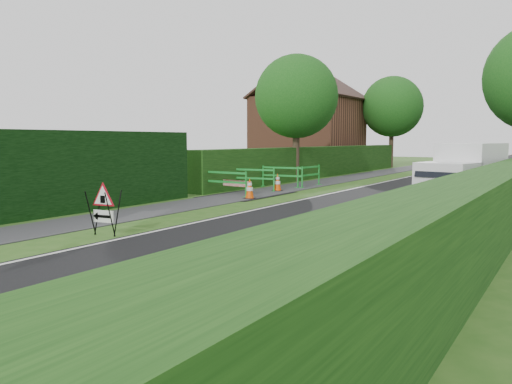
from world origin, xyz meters
The scene contains 20 objects.
ground centered at (0.00, 0.00, 0.00)m, with size 120.00×120.00×0.00m, color #264E16.
road_surface centered at (2.50, 35.00, 0.00)m, with size 6.00×90.00×0.02m, color black.
footpath centered at (-3.00, 35.00, 0.01)m, with size 2.00×90.00×0.02m, color #2D2D30.
hedge_west_far centered at (-5.00, 22.00, 0.00)m, with size 1.00×24.00×1.80m, color #14380F.
house_west centered at (-10.00, 30.00, 2.90)m, with size 7.50×7.40×7.88m.
tree_nw centered at (-4.60, 18.00, 4.48)m, with size 4.40×4.40×6.70m.
tree_fw centered at (-4.60, 34.00, 4.83)m, with size 4.80×4.80×7.24m.
triangle_sign centered at (-0.97, 2.00, 0.73)m, with size 0.82×0.82×1.05m.
works_van centered at (4.52, 14.51, 1.11)m, with size 2.61×4.82×2.09m.
traffic_cone_0 centered at (5.47, 11.26, 0.39)m, with size 0.38×0.38×0.79m.
traffic_cone_1 centered at (4.87, 12.96, 0.39)m, with size 0.38×0.38×0.79m.
traffic_cone_2 centered at (5.30, 15.90, 0.39)m, with size 0.38×0.38×0.79m.
traffic_cone_3 centered at (-2.19, 9.92, 0.39)m, with size 0.38×0.38×0.79m.
traffic_cone_4 centered at (-2.76, 12.94, 0.39)m, with size 0.38×0.38×0.79m.
ped_barrier_0 centered at (-3.60, 10.32, 0.63)m, with size 2.07×0.43×1.00m.
ped_barrier_1 centered at (-3.75, 12.48, 0.63)m, with size 2.09×0.68×1.00m.
ped_barrier_2 centered at (-3.45, 14.56, 0.63)m, with size 2.08×0.55×1.00m.
ped_barrier_3 centered at (-2.61, 15.62, 0.63)m, with size 0.45×2.07×1.00m.
redwhite_plank centered at (-3.50, 10.96, 0.00)m, with size 1.50×0.04×0.25m, color red.
hatchback_car centered at (2.14, 27.67, 0.66)m, with size 1.56×3.87×1.32m, color silver.
Camera 1 is at (8.15, -5.58, 2.22)m, focal length 35.00 mm.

